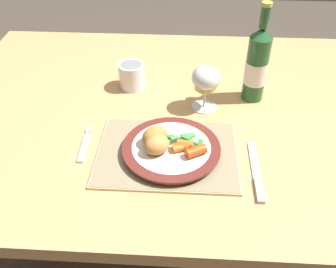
{
  "coord_description": "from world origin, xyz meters",
  "views": [
    {
      "loc": [
        -0.01,
        -0.89,
        1.37
      ],
      "look_at": [
        -0.06,
        -0.17,
        0.78
      ],
      "focal_mm": 40.0,
      "sensor_mm": 36.0,
      "label": 1
    }
  ],
  "objects_px": {
    "table_knife": "(257,176)",
    "bottle": "(257,65)",
    "wine_glass": "(206,80)",
    "dinner_plate": "(171,149)",
    "fork": "(84,146)",
    "dining_table": "(189,129)",
    "drinking_cup": "(132,75)"
  },
  "relations": [
    {
      "from": "dinner_plate",
      "to": "table_knife",
      "type": "distance_m",
      "value": 0.21
    },
    {
      "from": "dinner_plate",
      "to": "wine_glass",
      "type": "distance_m",
      "value": 0.24
    },
    {
      "from": "drinking_cup",
      "to": "bottle",
      "type": "bearing_deg",
      "value": -6.29
    },
    {
      "from": "dinner_plate",
      "to": "table_knife",
      "type": "xyz_separation_m",
      "value": [
        0.2,
        -0.07,
        -0.01
      ]
    },
    {
      "from": "dining_table",
      "to": "wine_glass",
      "type": "bearing_deg",
      "value": 8.49
    },
    {
      "from": "dinner_plate",
      "to": "fork",
      "type": "height_order",
      "value": "dinner_plate"
    },
    {
      "from": "dinner_plate",
      "to": "bottle",
      "type": "relative_size",
      "value": 0.84
    },
    {
      "from": "wine_glass",
      "to": "table_knife",
      "type": "bearing_deg",
      "value": -66.73
    },
    {
      "from": "table_knife",
      "to": "drinking_cup",
      "type": "xyz_separation_m",
      "value": [
        -0.34,
        0.37,
        0.04
      ]
    },
    {
      "from": "dining_table",
      "to": "bottle",
      "type": "bearing_deg",
      "value": 19.58
    },
    {
      "from": "dinner_plate",
      "to": "dining_table",
      "type": "bearing_deg",
      "value": 77.3
    },
    {
      "from": "table_knife",
      "to": "wine_glass",
      "type": "distance_m",
      "value": 0.31
    },
    {
      "from": "fork",
      "to": "wine_glass",
      "type": "distance_m",
      "value": 0.37
    },
    {
      "from": "dinner_plate",
      "to": "table_knife",
      "type": "height_order",
      "value": "dinner_plate"
    },
    {
      "from": "table_knife",
      "to": "dinner_plate",
      "type": "bearing_deg",
      "value": 161.93
    },
    {
      "from": "wine_glass",
      "to": "fork",
      "type": "bearing_deg",
      "value": -147.82
    },
    {
      "from": "dining_table",
      "to": "fork",
      "type": "relative_size",
      "value": 10.41
    },
    {
      "from": "bottle",
      "to": "drinking_cup",
      "type": "xyz_separation_m",
      "value": [
        -0.36,
        0.04,
        -0.07
      ]
    },
    {
      "from": "bottle",
      "to": "drinking_cup",
      "type": "relative_size",
      "value": 3.62
    },
    {
      "from": "dinner_plate",
      "to": "bottle",
      "type": "xyz_separation_m",
      "value": [
        0.23,
        0.27,
        0.09
      ]
    },
    {
      "from": "fork",
      "to": "table_knife",
      "type": "bearing_deg",
      "value": -10.79
    },
    {
      "from": "dining_table",
      "to": "table_knife",
      "type": "xyz_separation_m",
      "value": [
        0.16,
        -0.27,
        0.08
      ]
    },
    {
      "from": "table_knife",
      "to": "bottle",
      "type": "height_order",
      "value": "bottle"
    },
    {
      "from": "dining_table",
      "to": "table_knife",
      "type": "distance_m",
      "value": 0.32
    },
    {
      "from": "table_knife",
      "to": "wine_glass",
      "type": "height_order",
      "value": "wine_glass"
    },
    {
      "from": "dinner_plate",
      "to": "bottle",
      "type": "height_order",
      "value": "bottle"
    },
    {
      "from": "table_knife",
      "to": "drinking_cup",
      "type": "height_order",
      "value": "drinking_cup"
    },
    {
      "from": "wine_glass",
      "to": "bottle",
      "type": "relative_size",
      "value": 0.46
    },
    {
      "from": "bottle",
      "to": "drinking_cup",
      "type": "height_order",
      "value": "bottle"
    },
    {
      "from": "dining_table",
      "to": "drinking_cup",
      "type": "height_order",
      "value": "drinking_cup"
    },
    {
      "from": "fork",
      "to": "wine_glass",
      "type": "bearing_deg",
      "value": 32.18
    },
    {
      "from": "dining_table",
      "to": "drinking_cup",
      "type": "relative_size",
      "value": 18.32
    }
  ]
}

